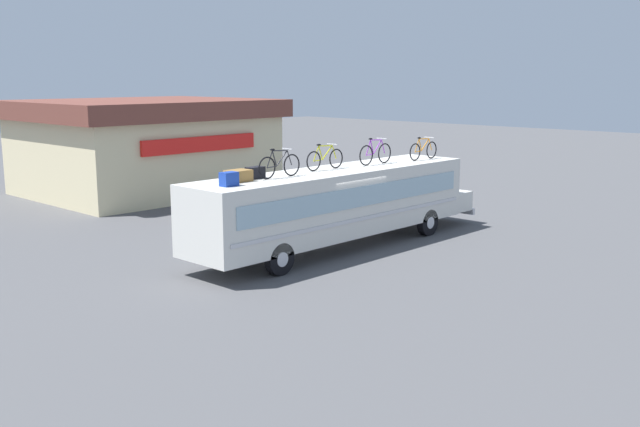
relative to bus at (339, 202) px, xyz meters
The scene contains 10 objects.
ground_plane 1.61m from the bus, behind, with size 120.00×120.00×0.00m, color #4C4C4F.
bus is the anchor object (origin of this frame).
luggage_bag_1 5.20m from the bus, behind, with size 0.48×0.33×0.40m, color #193899.
luggage_bag_2 4.44m from the bus, behind, with size 0.72×0.55×0.34m, color olive.
luggage_bag_3 3.72m from the bus, behind, with size 0.56×0.33×0.36m, color black.
rooftop_bicycle_1 3.19m from the bus, behind, with size 1.73×0.44×0.92m.
rooftop_bicycle_2 1.58m from the bus, 150.59° to the left, with size 1.76×0.44×0.89m.
rooftop_bicycle_3 2.43m from the bus, ahead, with size 1.75×0.44×0.95m.
rooftop_bicycle_4 4.57m from the bus, ahead, with size 1.71×0.44×0.86m.
roadside_building 15.64m from the bus, 80.88° to the left, with size 11.47×9.71×4.65m.
Camera 1 is at (-17.83, -16.16, 5.76)m, focal length 40.68 mm.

